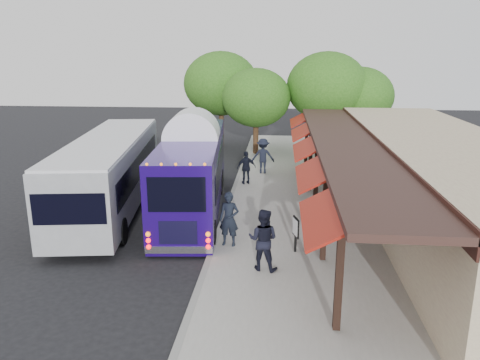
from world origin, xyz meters
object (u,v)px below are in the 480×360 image
at_px(ped_b, 263,240).
at_px(ped_c, 246,168).
at_px(ped_a, 229,219).
at_px(sign_board, 296,229).
at_px(coach_bus, 193,168).
at_px(city_bus, 111,170).
at_px(ped_d, 263,156).

xyz_separation_m(ped_b, ped_c, (-1.26, 9.88, -0.13)).
distance_m(ped_a, sign_board, 2.34).
relative_size(coach_bus, ped_b, 5.61).
bearing_deg(city_bus, coach_bus, -3.77).
distance_m(ped_c, ped_d, 2.46).
distance_m(coach_bus, city_bus, 3.63).
xyz_separation_m(city_bus, ped_a, (5.67, -4.03, -0.65)).
bearing_deg(sign_board, ped_d, 81.13).
bearing_deg(coach_bus, ped_a, -69.45).
xyz_separation_m(coach_bus, ped_a, (2.05, -4.28, -0.76)).
relative_size(city_bus, ped_d, 6.17).
bearing_deg(city_bus, ped_b, -47.86).
height_order(coach_bus, ped_a, coach_bus).
bearing_deg(ped_c, ped_a, 71.35).
relative_size(city_bus, sign_board, 9.86).
bearing_deg(ped_a, coach_bus, 124.14).
bearing_deg(ped_c, ped_b, 78.60).
bearing_deg(sign_board, ped_a, 153.51).
height_order(ped_c, ped_d, ped_d).
distance_m(ped_a, ped_d, 10.43).
xyz_separation_m(city_bus, ped_d, (6.43, 6.37, -0.63)).
xyz_separation_m(city_bus, ped_c, (5.67, 4.04, -0.76)).
height_order(ped_a, ped_b, ped_b).
distance_m(ped_b, sign_board, 1.77).
bearing_deg(ped_d, city_bus, 43.17).
bearing_deg(ped_d, sign_board, 96.60).
bearing_deg(ped_a, city_bus, 153.19).
bearing_deg(sign_board, coach_bus, 116.02).
bearing_deg(ped_c, city_bus, 16.83).
bearing_deg(ped_d, ped_b, 90.77).
relative_size(ped_a, ped_d, 0.98).
bearing_deg(ped_d, ped_a, 84.26).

